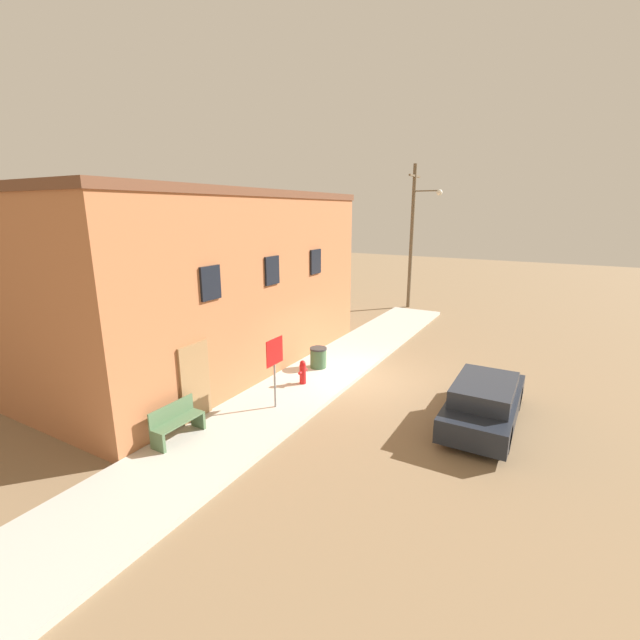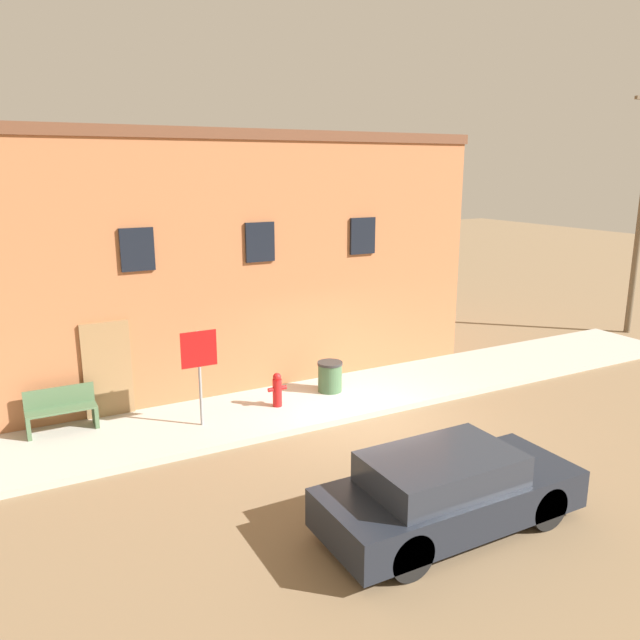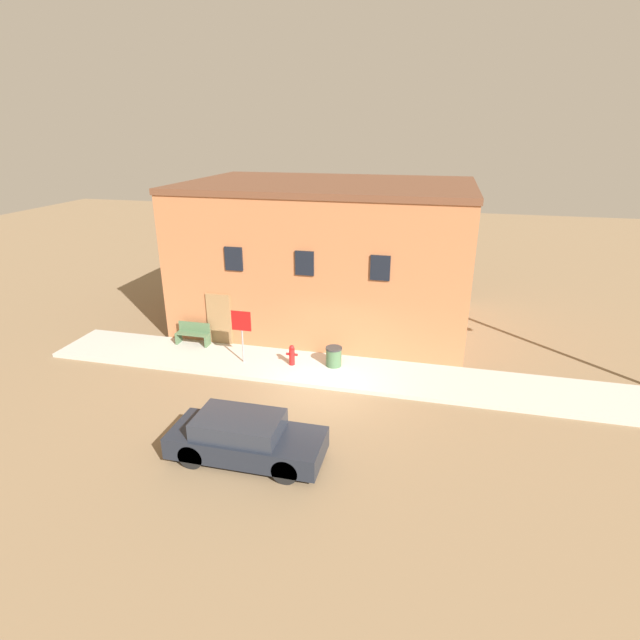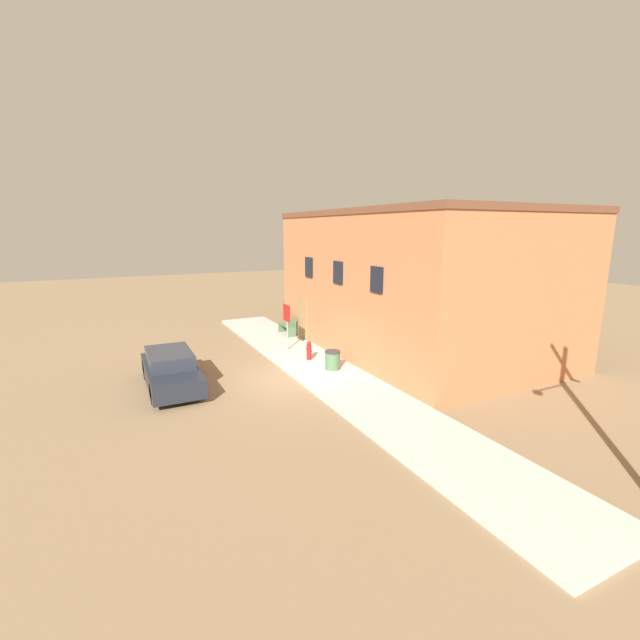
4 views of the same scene
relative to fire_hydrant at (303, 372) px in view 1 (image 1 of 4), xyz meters
The scene contains 9 objects.
ground_plane 2.02m from the fire_hydrant, 42.30° to the right, with size 80.00×80.00×0.00m, color #846B4C.
sidewalk 1.51m from the fire_hydrant, ahead, with size 21.35×2.56×0.14m.
brick_building 5.76m from the fire_hydrant, 88.02° to the left, with size 11.92×7.94×6.15m.
fire_hydrant is the anchor object (origin of this frame).
stop_sign 2.09m from the fire_hydrant, behind, with size 0.74×0.06×2.01m.
bench 4.46m from the fire_hydrant, 168.70° to the left, with size 1.35×0.44×0.88m.
trash_bin 1.53m from the fire_hydrant, 10.78° to the left, with size 0.60×0.60×0.72m.
utility_pole 13.66m from the fire_hydrant, ahead, with size 1.80×1.67×7.97m.
parked_car 5.43m from the fire_hydrant, 86.38° to the right, with size 4.09×1.62×1.25m.
Camera 1 is at (-12.28, -5.44, 5.51)m, focal length 24.00 mm.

